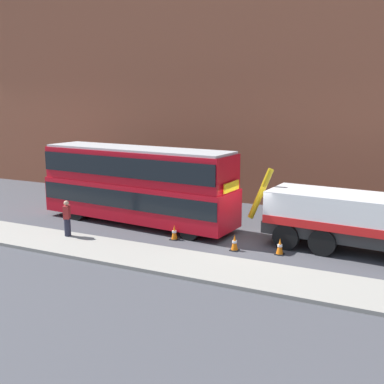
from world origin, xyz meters
name	(u,v)px	position (x,y,z in m)	size (l,w,h in m)	color
ground_plane	(248,241)	(0.00, 0.00, 0.00)	(120.00, 120.00, 0.00)	#424247
near_kerb	(212,268)	(0.00, -4.20, 0.07)	(60.00, 2.80, 0.15)	gray
building_facade	(296,72)	(0.00, 8.16, 8.07)	(60.00, 1.50, 16.00)	#935138
recovery_tow_truck	(384,216)	(5.78, 0.32, 1.76)	(10.23, 3.41, 3.67)	#2D2D2D
double_decker_bus	(137,182)	(-6.30, 0.37, 2.23)	(11.18, 3.50, 4.06)	#B70C19
pedestrian_onlooker	(67,219)	(-7.79, -3.42, 0.99)	(0.41, 0.47, 1.71)	#232333
traffic_cone_near_bus	(174,233)	(-3.18, -1.33, 0.34)	(0.36, 0.36, 0.72)	orange
traffic_cone_midway	(235,243)	(-0.06, -1.60, 0.34)	(0.36, 0.36, 0.72)	orange
traffic_cone_near_truck	(280,247)	(1.87, -1.26, 0.34)	(0.36, 0.36, 0.72)	orange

